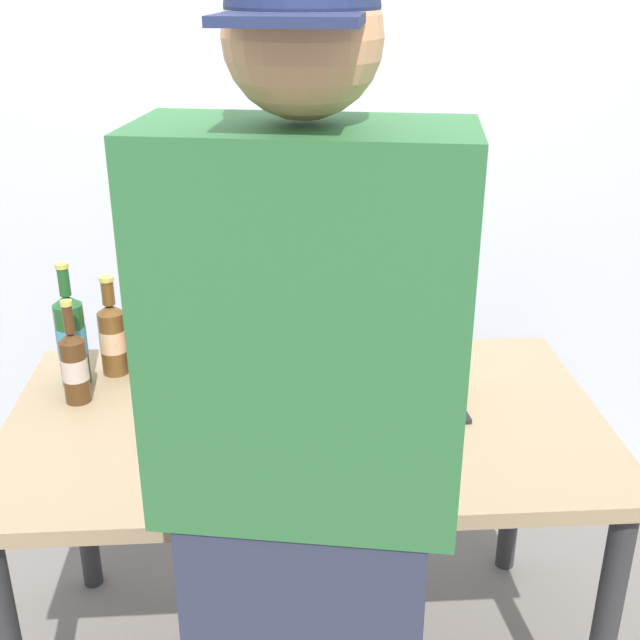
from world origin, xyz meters
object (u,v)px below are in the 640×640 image
Objects in this scene: beer_bottle_brown at (113,336)px; laptop at (388,380)px; beer_bottle_green at (71,338)px; person_figure at (307,533)px; beer_bottle_dark at (144,338)px; beer_bottle_amber at (74,365)px.

laptop is at bearing -14.64° from beer_bottle_brown.
beer_bottle_brown is at bearing 30.40° from beer_bottle_green.
person_figure reaches higher than beer_bottle_green.
laptop is 1.22× the size of beer_bottle_dark.
beer_bottle_dark is (0.17, 0.04, -0.02)m from beer_bottle_green.
beer_bottle_green is at bearing 123.82° from person_figure.
beer_bottle_dark reaches higher than laptop.
beer_bottle_amber is 0.91m from person_figure.
beer_bottle_dark is (-0.62, 0.17, 0.06)m from laptop.
beer_bottle_brown is 0.17m from beer_bottle_amber.
beer_bottle_brown is 0.15× the size of person_figure.
laptop is at bearing -9.27° from beer_bottle_green.
beer_bottle_green is 0.11m from beer_bottle_brown.
beer_bottle_green reaches higher than beer_bottle_brown.
beer_bottle_amber is (-0.77, 0.03, 0.05)m from laptop.
beer_bottle_green reaches higher than beer_bottle_dark.
beer_bottle_amber is (-0.15, -0.13, -0.01)m from beer_bottle_dark.
person_figure reaches higher than beer_bottle_amber.
beer_bottle_amber is at bearing 177.56° from laptop.
beer_bottle_amber is at bearing -138.27° from beer_bottle_dark.
beer_bottle_brown is (-0.08, 0.02, 0.00)m from beer_bottle_dark.
person_figure is (0.56, -0.83, 0.02)m from beer_bottle_green.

